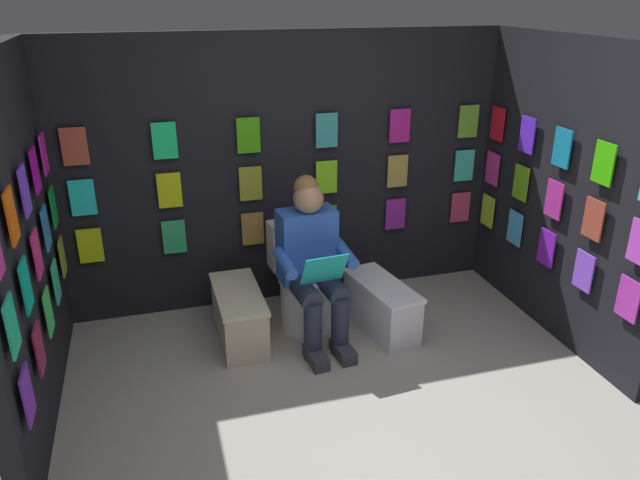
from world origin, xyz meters
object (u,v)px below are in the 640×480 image
Objects in this scene: comic_longbox_near at (239,315)px; toilet at (303,284)px; comic_longbox_far at (381,306)px; person_reading at (313,262)px.

toilet is at bearing -169.16° from comic_longbox_near.
toilet is 1.04× the size of comic_longbox_far.
comic_longbox_far is at bearing 170.91° from person_reading.
comic_longbox_near is at bearing 6.35° from toilet.
toilet is 0.65× the size of person_reading.
comic_longbox_far is at bearing 170.54° from comic_longbox_near.
comic_longbox_far is at bearing 148.73° from toilet.
toilet is at bearing -90.67° from person_reading.
comic_longbox_near reaches higher than comic_longbox_far.
toilet is 0.61m from comic_longbox_far.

